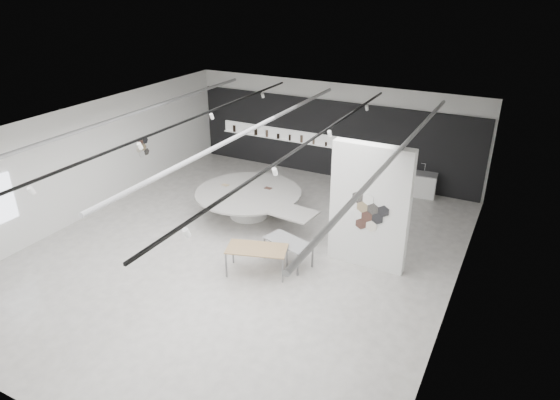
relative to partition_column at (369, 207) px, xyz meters
The scene contains 7 objects.
room 3.74m from the partition_column, 164.48° to the right, with size 12.02×14.02×3.82m.
back_wall_display 6.94m from the partition_column, 121.10° to the left, with size 11.80×0.27×3.10m.
partition_column is the anchor object (origin of this frame).
display_island 4.78m from the partition_column, 166.08° to the left, with size 4.76×3.96×0.92m.
sample_table_wood 3.31m from the partition_column, 144.23° to the right, with size 1.82×1.28×0.77m.
sample_table_stone 2.50m from the partition_column, 153.91° to the right, with size 1.54×1.08×0.72m.
kitchen_counter 5.70m from the partition_column, 89.44° to the left, with size 1.63×0.77×1.24m.
Camera 1 is at (6.98, -11.07, 7.68)m, focal length 32.00 mm.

